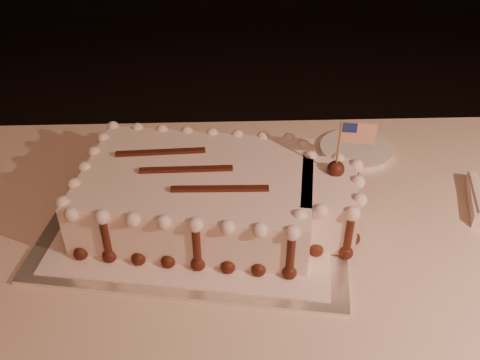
{
  "coord_description": "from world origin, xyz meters",
  "views": [
    {
      "loc": [
        -0.3,
        -0.19,
        1.44
      ],
      "look_at": [
        -0.27,
        0.62,
        0.84
      ],
      "focal_mm": 40.0,
      "sensor_mm": 36.0,
      "label": 1
    }
  ],
  "objects_px": {
    "banquet_table": "(354,341)",
    "cake_board": "(200,216)",
    "side_plate": "(356,149)",
    "sheet_cake": "(214,195)"
  },
  "relations": [
    {
      "from": "banquet_table",
      "to": "cake_board",
      "type": "bearing_deg",
      "value": 176.33
    },
    {
      "from": "cake_board",
      "to": "side_plate",
      "type": "xyz_separation_m",
      "value": [
        0.36,
        0.23,
        0.0
      ]
    },
    {
      "from": "banquet_table",
      "to": "side_plate",
      "type": "bearing_deg",
      "value": 88.08
    },
    {
      "from": "side_plate",
      "to": "cake_board",
      "type": "bearing_deg",
      "value": -147.74
    },
    {
      "from": "cake_board",
      "to": "side_plate",
      "type": "bearing_deg",
      "value": 41.51
    },
    {
      "from": "cake_board",
      "to": "side_plate",
      "type": "distance_m",
      "value": 0.43
    },
    {
      "from": "sheet_cake",
      "to": "side_plate",
      "type": "xyz_separation_m",
      "value": [
        0.33,
        0.23,
        -0.05
      ]
    },
    {
      "from": "banquet_table",
      "to": "cake_board",
      "type": "distance_m",
      "value": 0.52
    },
    {
      "from": "sheet_cake",
      "to": "side_plate",
      "type": "height_order",
      "value": "sheet_cake"
    },
    {
      "from": "cake_board",
      "to": "sheet_cake",
      "type": "xyz_separation_m",
      "value": [
        0.03,
        -0.0,
        0.06
      ]
    }
  ]
}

